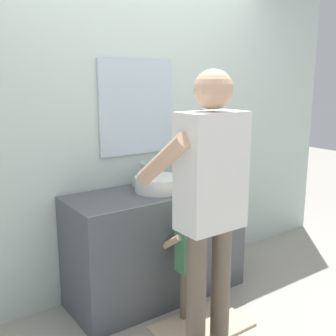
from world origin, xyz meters
The scene contains 9 objects.
ground_plane centered at (0.00, 0.00, 0.00)m, with size 14.00×14.00×0.00m, color #9E998E.
back_wall centered at (0.00, 0.62, 1.35)m, with size 4.40×0.10×2.70m.
vanity_cabinet centered at (0.00, 0.30, 0.42)m, with size 1.35×0.54×0.84m, color #4C5156.
sink_basin centered at (0.00, 0.28, 0.90)m, with size 0.34×0.34×0.11m.
faucet centered at (0.00, 0.49, 0.92)m, with size 0.18×0.14×0.18m.
toothbrush_cup centered at (0.32, 0.27, 0.90)m, with size 0.07×0.07×0.21m.
bath_mat centered at (0.00, -0.25, 0.01)m, with size 0.64×0.40×0.02m, color #CCAD8E.
child_toddler centered at (0.00, -0.10, 0.49)m, with size 0.25×0.25×0.81m.
adult_parent centered at (-0.09, -0.40, 1.03)m, with size 0.53×0.56×1.71m.
Camera 1 is at (-1.63, -2.15, 1.66)m, focal length 43.87 mm.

